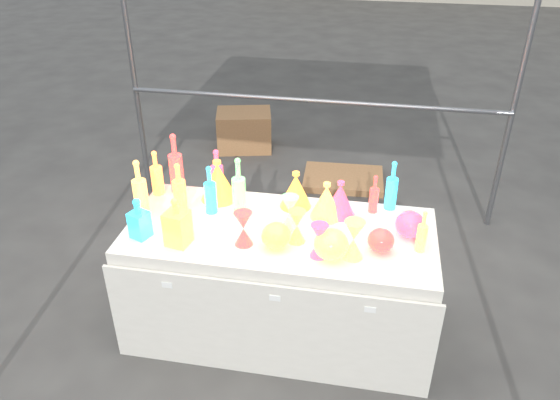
% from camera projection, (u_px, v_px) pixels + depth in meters
% --- Properties ---
extents(ground, '(80.00, 80.00, 0.00)m').
position_uv_depth(ground, '(280.00, 325.00, 3.56)').
color(ground, '#595753').
rests_on(ground, ground).
extents(display_table, '(1.84, 0.83, 0.75)m').
position_uv_depth(display_table, '(280.00, 281.00, 3.36)').
color(display_table, silver).
rests_on(display_table, ground).
extents(cardboard_box_closed, '(0.64, 0.53, 0.41)m').
position_uv_depth(cardboard_box_closed, '(244.00, 130.00, 5.78)').
color(cardboard_box_closed, '#B47E51').
rests_on(cardboard_box_closed, ground).
extents(cardboard_box_flat, '(0.77, 0.57, 0.06)m').
position_uv_depth(cardboard_box_flat, '(343.00, 179.00, 5.21)').
color(cardboard_box_flat, '#B47E51').
rests_on(cardboard_box_flat, ground).
extents(bottle_0, '(0.10, 0.10, 0.30)m').
position_uv_depth(bottle_0, '(156.00, 173.00, 3.47)').
color(bottle_0, '#EB164C').
rests_on(bottle_0, display_table).
extents(bottle_2, '(0.09, 0.09, 0.40)m').
position_uv_depth(bottle_2, '(176.00, 163.00, 3.47)').
color(bottle_2, orange).
rests_on(bottle_2, display_table).
extents(bottle_3, '(0.10, 0.10, 0.31)m').
position_uv_depth(bottle_3, '(217.00, 172.00, 3.47)').
color(bottle_3, '#2130C1').
rests_on(bottle_3, display_table).
extents(bottle_4, '(0.11, 0.11, 0.37)m').
position_uv_depth(bottle_4, '(140.00, 188.00, 3.23)').
color(bottle_4, '#127561').
rests_on(bottle_4, display_table).
extents(bottle_5, '(0.09, 0.09, 0.38)m').
position_uv_depth(bottle_5, '(239.00, 187.00, 3.23)').
color(bottle_5, '#C126B2').
rests_on(bottle_5, display_table).
extents(bottle_6, '(0.11, 0.11, 0.31)m').
position_uv_depth(bottle_6, '(179.00, 187.00, 3.29)').
color(bottle_6, '#EB164C').
rests_on(bottle_6, display_table).
extents(bottle_7, '(0.09, 0.09, 0.31)m').
position_uv_depth(bottle_7, '(210.00, 190.00, 3.27)').
color(bottle_7, green).
rests_on(bottle_7, display_table).
extents(decanter_0, '(0.14, 0.14, 0.29)m').
position_uv_depth(decanter_0, '(177.00, 221.00, 2.99)').
color(decanter_0, '#EB164C').
rests_on(decanter_0, display_table).
extents(decanter_2, '(0.13, 0.13, 0.25)m').
position_uv_depth(decanter_2, '(139.00, 218.00, 3.05)').
color(decanter_2, green).
rests_on(decanter_2, display_table).
extents(hourglass_0, '(0.13, 0.13, 0.21)m').
position_uv_depth(hourglass_0, '(243.00, 229.00, 3.00)').
color(hourglass_0, orange).
rests_on(hourglass_0, display_table).
extents(hourglass_1, '(0.12, 0.12, 0.20)m').
position_uv_depth(hourglass_1, '(319.00, 241.00, 2.91)').
color(hourglass_1, '#2130C1').
rests_on(hourglass_1, display_table).
extents(hourglass_2, '(0.13, 0.13, 0.22)m').
position_uv_depth(hourglass_2, '(354.00, 240.00, 2.89)').
color(hourglass_2, '#127561').
rests_on(hourglass_2, display_table).
extents(hourglass_3, '(0.13, 0.13, 0.21)m').
position_uv_depth(hourglass_3, '(290.00, 212.00, 3.15)').
color(hourglass_3, '#C126B2').
rests_on(hourglass_3, display_table).
extents(hourglass_4, '(0.12, 0.12, 0.20)m').
position_uv_depth(hourglass_4, '(297.00, 226.00, 3.03)').
color(hourglass_4, '#EB164C').
rests_on(hourglass_4, display_table).
extents(globe_0, '(0.21, 0.21, 0.13)m').
position_uv_depth(globe_0, '(276.00, 237.00, 2.99)').
color(globe_0, '#EB164C').
rests_on(globe_0, display_table).
extents(globe_1, '(0.25, 0.25, 0.15)m').
position_uv_depth(globe_1, '(331.00, 246.00, 2.91)').
color(globe_1, '#127561').
rests_on(globe_1, display_table).
extents(globe_2, '(0.19, 0.19, 0.12)m').
position_uv_depth(globe_2, '(381.00, 242.00, 2.97)').
color(globe_2, orange).
rests_on(globe_2, display_table).
extents(globe_3, '(0.20, 0.20, 0.13)m').
position_uv_depth(globe_3, '(410.00, 226.00, 3.09)').
color(globe_3, '#2130C1').
rests_on(globe_3, display_table).
extents(lampshade_0, '(0.28, 0.28, 0.27)m').
position_uv_depth(lampshade_0, '(218.00, 180.00, 3.41)').
color(lampshade_0, '#D4ED32').
rests_on(lampshade_0, display_table).
extents(lampshade_1, '(0.26, 0.26, 0.24)m').
position_uv_depth(lampshade_1, '(296.00, 189.00, 3.35)').
color(lampshade_1, '#D4ED32').
rests_on(lampshade_1, display_table).
extents(lampshade_2, '(0.20, 0.20, 0.23)m').
position_uv_depth(lampshade_2, '(340.00, 198.00, 3.27)').
color(lampshade_2, '#2130C1').
rests_on(lampshade_2, display_table).
extents(lampshade_3, '(0.25, 0.25, 0.23)m').
position_uv_depth(lampshade_3, '(326.00, 200.00, 3.24)').
color(lampshade_3, '#127561').
rests_on(lampshade_3, display_table).
extents(bottle_8, '(0.08, 0.08, 0.32)m').
position_uv_depth(bottle_8, '(392.00, 185.00, 3.30)').
color(bottle_8, green).
rests_on(bottle_8, display_table).
extents(bottle_9, '(0.07, 0.07, 0.25)m').
position_uv_depth(bottle_9, '(374.00, 194.00, 3.29)').
color(bottle_9, orange).
rests_on(bottle_9, display_table).
extents(bottle_11, '(0.07, 0.07, 0.25)m').
position_uv_depth(bottle_11, '(422.00, 231.00, 2.94)').
color(bottle_11, '#127561').
rests_on(bottle_11, display_table).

